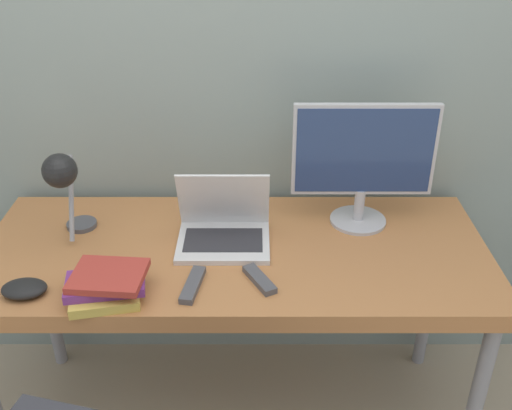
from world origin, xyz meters
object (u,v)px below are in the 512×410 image
laptop (222,228)px  game_controller (23,289)px  monitor (362,159)px  desk_lamp (61,179)px  book_stack (105,285)px

laptop → game_controller: bearing=-153.0°
monitor → game_controller: (-1.03, -0.42, -0.22)m
monitor → desk_lamp: bearing=-171.8°
laptop → game_controller: 0.64m
game_controller → desk_lamp: bearing=76.1°
monitor → game_controller: 1.14m
monitor → book_stack: bearing=-152.0°
monitor → game_controller: monitor is taller
desk_lamp → book_stack: size_ratio=1.35×
monitor → desk_lamp: (-0.97, -0.14, -0.00)m
desk_lamp → game_controller: (-0.07, -0.28, -0.22)m
laptop → book_stack: laptop is taller
book_stack → game_controller: size_ratio=1.83×
monitor → game_controller: size_ratio=3.59×
laptop → game_controller: laptop is taller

